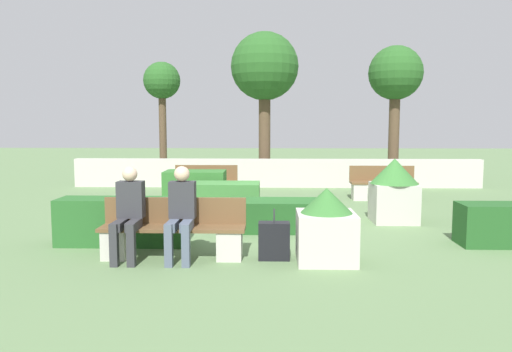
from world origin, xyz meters
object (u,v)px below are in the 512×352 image
object	(u,v)px
planter_corner_right	(394,189)
tree_center_left	(265,69)
tree_leftmost	(162,85)
bench_left_side	(383,187)
bench_right_side	(206,186)
planter_corner_left	(326,227)
person_seated_man	(129,209)
person_seated_woman	(181,208)
suitcase	(274,241)
bench_front	(173,234)
tree_center_right	(395,77)

from	to	relation	value
planter_corner_right	tree_center_left	size ratio (longest dim) A/B	0.26
planter_corner_right	tree_leftmost	distance (m)	9.84
bench_left_side	tree_center_left	size ratio (longest dim) A/B	0.34
planter_corner_right	bench_left_side	bearing A→B (deg)	81.36
bench_left_side	bench_right_side	xyz separation A→B (m)	(-4.66, 0.08, -0.00)
planter_corner_left	person_seated_man	bearing A→B (deg)	179.94
planter_corner_left	planter_corner_right	bearing A→B (deg)	60.30
planter_corner_left	person_seated_woman	bearing A→B (deg)	179.88
bench_right_side	planter_corner_left	xyz separation A→B (m)	(2.52, -5.98, 0.18)
planter_corner_right	tree_leftmost	xyz separation A→B (m)	(-6.22, 7.16, 2.60)
bench_left_side	tree_leftmost	distance (m)	8.43
planter_corner_left	suitcase	world-z (taller)	planter_corner_left
bench_front	person_seated_man	bearing A→B (deg)	-166.94
bench_right_side	tree_center_left	world-z (taller)	tree_center_left
tree_center_left	person_seated_woman	bearing A→B (deg)	-96.53
bench_front	tree_center_left	size ratio (longest dim) A/B	0.43
planter_corner_left	tree_center_left	xyz separation A→B (m)	(-1.00, 9.61, 3.26)
tree_leftmost	suitcase	bearing A→B (deg)	-69.36
planter_corner_left	planter_corner_right	world-z (taller)	planter_corner_right
person_seated_man	planter_corner_left	xyz separation A→B (m)	(2.87, -0.00, -0.25)
bench_right_side	tree_leftmost	distance (m)	5.47
bench_left_side	person_seated_man	xyz separation A→B (m)	(-5.00, -5.90, 0.43)
bench_right_side	person_seated_man	size ratio (longest dim) A/B	1.23
tree_leftmost	tree_center_right	xyz separation A→B (m)	(7.88, -0.25, 0.25)
planter_corner_left	tree_center_left	world-z (taller)	tree_center_left
planter_corner_right	bench_right_side	bearing A→B (deg)	144.46
person_seated_woman	suitcase	size ratio (longest dim) A/B	1.82
bench_right_side	tree_center_right	bearing A→B (deg)	34.92
bench_front	tree_leftmost	bearing A→B (deg)	102.87
bench_front	bench_left_side	xyz separation A→B (m)	(4.39, 5.76, -0.02)
bench_right_side	tree_center_right	distance (m)	7.74
bench_front	bench_right_side	xyz separation A→B (m)	(-0.27, 5.83, -0.02)
suitcase	tree_leftmost	xyz separation A→B (m)	(-3.78, 10.03, 3.00)
person_seated_woman	bench_right_side	bearing A→B (deg)	94.05
person_seated_man	suitcase	bearing A→B (deg)	2.50
bench_left_side	planter_corner_left	bearing A→B (deg)	-108.33
planter_corner_right	person_seated_man	bearing A→B (deg)	-146.96
bench_front	tree_leftmost	distance (m)	10.65
planter_corner_left	bench_front	bearing A→B (deg)	176.29
bench_front	planter_corner_left	bearing A→B (deg)	-3.71
person_seated_man	tree_center_right	world-z (taller)	tree_center_right
bench_left_side	planter_corner_right	xyz separation A→B (m)	(-0.45, -2.94, 0.34)
bench_left_side	suitcase	xyz separation A→B (m)	(-2.89, -5.81, -0.06)
bench_front	tree_leftmost	size ratio (longest dim) A/B	0.53
planter_corner_left	planter_corner_right	distance (m)	3.42
person_seated_woman	bench_left_side	bearing A→B (deg)	54.30
tree_leftmost	tree_center_right	bearing A→B (deg)	-1.82
bench_right_side	bench_front	bearing A→B (deg)	-85.93
bench_left_side	bench_right_side	world-z (taller)	same
person_seated_man	tree_center_right	bearing A→B (deg)	57.79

